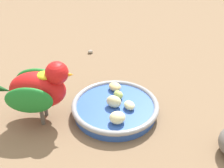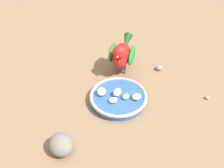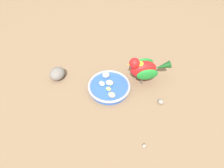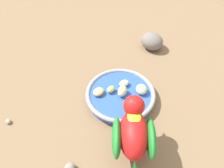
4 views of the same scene
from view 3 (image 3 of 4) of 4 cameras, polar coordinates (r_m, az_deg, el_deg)
ground_plane at (r=0.92m, az=0.69°, el=-1.40°), size 4.00×4.00×0.00m
feeding_bowl at (r=0.91m, az=-0.83°, el=-0.79°), size 0.20×0.20×0.03m
apple_piece_0 at (r=0.89m, az=-0.70°, el=0.36°), size 0.04×0.04×0.03m
apple_piece_1 at (r=0.93m, az=-1.75°, el=2.67°), size 0.04×0.04×0.03m
apple_piece_2 at (r=0.88m, az=-0.92°, el=-1.50°), size 0.02×0.03×0.02m
apple_piece_3 at (r=0.90m, az=-2.94°, el=0.14°), size 0.03×0.03×0.02m
apple_piece_4 at (r=0.86m, az=-0.06°, el=-3.16°), size 0.03×0.03×0.02m
parrot at (r=0.91m, az=9.37°, el=4.55°), size 0.18×0.16×0.15m
rock_large at (r=0.98m, az=-15.63°, el=2.91°), size 0.09×0.08×0.06m
pebble_0 at (r=0.77m, az=9.34°, el=-17.35°), size 0.02×0.01×0.01m
pebble_1 at (r=0.89m, az=14.01°, el=-5.04°), size 0.03×0.03×0.02m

